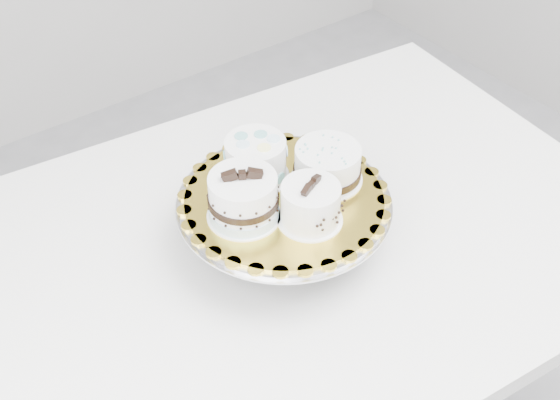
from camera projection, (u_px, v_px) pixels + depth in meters
table at (280, 265)px, 1.30m from camera, size 1.37×0.99×0.75m
cake_stand at (284, 212)px, 1.20m from camera, size 0.37×0.37×0.10m
cake_board at (284, 198)px, 1.18m from camera, size 0.38×0.38×0.00m
cake_swirl at (310, 205)px, 1.11m from camera, size 0.12×0.12×0.08m
cake_banded at (243, 199)px, 1.12m from camera, size 0.15×0.15×0.10m
cake_dots at (256, 159)px, 1.19m from camera, size 0.13×0.13×0.08m
cake_ribbon at (328, 165)px, 1.19m from camera, size 0.13×0.12×0.07m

